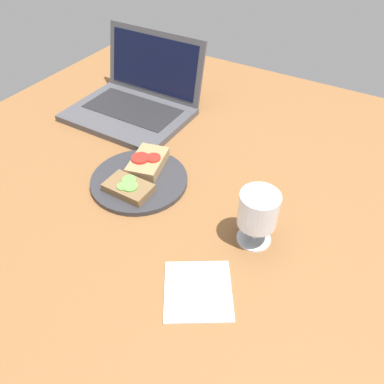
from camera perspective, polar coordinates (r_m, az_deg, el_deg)
name	(u,v)px	position (r cm, az deg, el deg)	size (l,w,h in cm)	color
wooden_table	(177,190)	(90.63, -2.25, 0.29)	(140.00, 140.00, 3.00)	brown
plate	(139,180)	(90.94, -8.03, 1.79)	(23.24, 23.24, 1.24)	#333338
sandwich_with_cucumber	(129,188)	(86.75, -9.65, 0.67)	(10.84, 6.69, 2.43)	brown
sandwich_with_tomato	(148,162)	(92.87, -6.77, 4.56)	(9.96, 12.98, 3.21)	#A88456
wine_glass	(258,211)	(72.97, 10.04, -2.94)	(7.83, 7.83, 12.36)	white
laptop	(135,101)	(116.61, -8.67, 13.53)	(34.37, 29.86, 20.60)	#4C4C51
napkin	(198,291)	(70.40, 0.92, -14.78)	(12.24, 12.75, 0.40)	white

